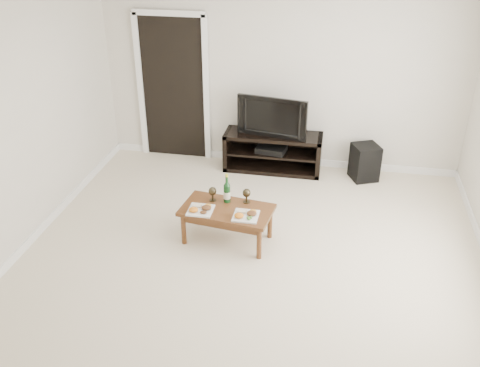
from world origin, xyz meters
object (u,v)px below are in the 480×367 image
television (274,115)px  coffee_table (227,224)px  media_console (273,152)px  subwoofer (365,162)px

television → coffee_table: size_ratio=0.97×
television → coffee_table: (-0.26, -1.87, -0.62)m
media_console → subwoofer: (1.28, -0.04, -0.03)m
media_console → television: (0.00, 0.00, 0.56)m
media_console → coffee_table: size_ratio=1.36×
television → coffee_table: bearing=-88.4°
media_console → subwoofer: media_console is taller
subwoofer → coffee_table: (-1.54, -1.83, -0.04)m
subwoofer → coffee_table: subwoofer is taller
television → coffee_table: television is taller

